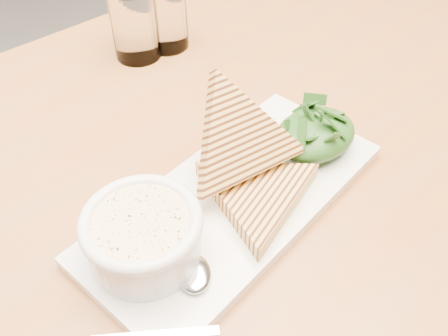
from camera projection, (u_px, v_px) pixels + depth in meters
floor at (148, 315)px, 1.30m from camera, size 6.00×6.00×0.00m
table_top at (268, 136)px, 0.72m from camera, size 1.31×0.90×0.04m
table_leg_br at (324, 77)px, 1.45m from camera, size 0.06×0.06×0.69m
platter at (234, 202)px, 0.60m from camera, size 0.41×0.24×0.02m
soup_bowl at (144, 240)px, 0.52m from camera, size 0.12×0.12×0.05m
soup at (141, 223)px, 0.50m from camera, size 0.10×0.10×0.01m
bowl_rim at (141, 221)px, 0.50m from camera, size 0.13×0.13×0.01m
sandwich_flat at (257, 195)px, 0.58m from camera, size 0.22×0.22×0.02m
sandwich_lean at (240, 140)px, 0.58m from camera, size 0.19×0.20×0.19m
salad_base at (315, 134)px, 0.64m from camera, size 0.11×0.09×0.04m
arugula_pile at (316, 131)px, 0.64m from camera, size 0.11×0.10×0.05m
spoon_bowl at (194, 274)px, 0.51m from camera, size 0.06×0.06×0.01m
spoon_handle at (155, 336)px, 0.47m from camera, size 0.11×0.07×0.00m
glass_near at (135, 23)px, 0.80m from camera, size 0.08×0.08×0.12m
glass_far at (165, 14)px, 0.82m from camera, size 0.07×0.07×0.11m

